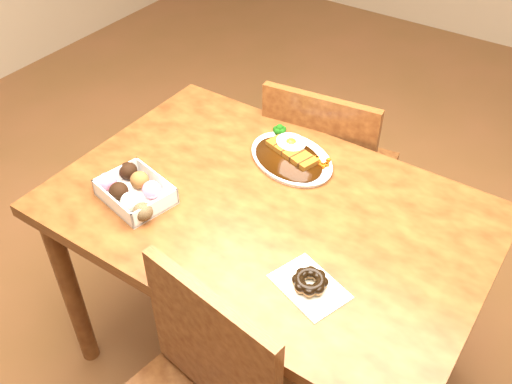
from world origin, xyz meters
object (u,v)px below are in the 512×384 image
Objects in this scene: donut_box at (134,191)px; pon_de_ring at (310,282)px; table at (268,232)px; katsu_curry_plate at (291,155)px; chair_far at (326,172)px.

donut_box is 1.11× the size of pon_de_ring.
pon_de_ring reaches higher than table.
katsu_curry_plate is at bearing 55.99° from donut_box.
chair_far is 0.81m from donut_box.
chair_far is (-0.09, 0.54, -0.17)m from table.
pon_de_ring is (0.57, -0.00, -0.01)m from donut_box.
pon_de_ring is at bearing -0.17° from donut_box.
chair_far is 4.17× the size of pon_de_ring.
table is at bearing 91.50° from chair_far.
donut_box is 0.57m from pon_de_ring.
katsu_curry_plate is 1.64× the size of pon_de_ring.
donut_box is (-0.33, -0.18, 0.13)m from table.
table is at bearing -74.79° from katsu_curry_plate.
chair_far is at bearing 114.36° from pon_de_ring.
table is 0.40m from donut_box.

